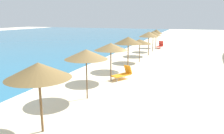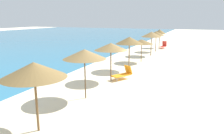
% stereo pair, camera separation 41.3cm
% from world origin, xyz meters
% --- Properties ---
extents(ground_plane, '(160.00, 160.00, 0.00)m').
position_xyz_m(ground_plane, '(0.00, 0.00, 0.00)').
color(ground_plane, beige).
extents(beach_umbrella_3, '(2.55, 2.55, 2.89)m').
position_xyz_m(beach_umbrella_3, '(-8.77, 2.29, 2.57)').
color(beach_umbrella_3, brown).
rests_on(beach_umbrella_3, ground_plane).
extents(beach_umbrella_4, '(2.42, 2.42, 2.87)m').
position_xyz_m(beach_umbrella_4, '(-4.73, 2.29, 2.59)').
color(beach_umbrella_4, brown).
rests_on(beach_umbrella_4, ground_plane).
extents(beach_umbrella_5, '(2.40, 2.40, 2.80)m').
position_xyz_m(beach_umbrella_5, '(-0.74, 2.33, 2.53)').
color(beach_umbrella_5, brown).
rests_on(beach_umbrella_5, ground_plane).
extents(beach_umbrella_6, '(2.45, 2.45, 2.95)m').
position_xyz_m(beach_umbrella_6, '(3.04, 2.12, 2.64)').
color(beach_umbrella_6, brown).
rests_on(beach_umbrella_6, ground_plane).
extents(beach_umbrella_7, '(2.43, 2.43, 2.39)m').
position_xyz_m(beach_umbrella_7, '(6.99, 2.02, 2.15)').
color(beach_umbrella_7, brown).
rests_on(beach_umbrella_7, ground_plane).
extents(beach_umbrella_8, '(2.49, 2.49, 2.93)m').
position_xyz_m(beach_umbrella_8, '(11.43, 1.94, 2.61)').
color(beach_umbrella_8, brown).
rests_on(beach_umbrella_8, ground_plane).
extents(beach_umbrella_9, '(2.20, 2.20, 2.80)m').
position_xyz_m(beach_umbrella_9, '(15.04, 2.05, 2.50)').
color(beach_umbrella_9, brown).
rests_on(beach_umbrella_9, ground_plane).
extents(beach_umbrella_10, '(1.97, 1.97, 2.84)m').
position_xyz_m(beach_umbrella_10, '(19.18, 2.31, 2.48)').
color(beach_umbrella_10, brown).
rests_on(beach_umbrella_10, ground_plane).
extents(lounge_chair_0, '(1.75, 1.39, 1.01)m').
position_xyz_m(lounge_chair_0, '(-0.05, 1.60, 0.43)').
color(lounge_chair_0, orange).
rests_on(lounge_chair_0, ground_plane).
extents(lounge_chair_1, '(1.72, 0.87, 1.09)m').
position_xyz_m(lounge_chair_1, '(18.65, 1.56, 0.41)').
color(lounge_chair_1, red).
rests_on(lounge_chair_1, ground_plane).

